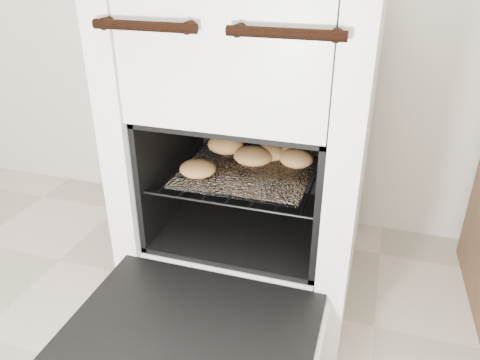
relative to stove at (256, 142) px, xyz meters
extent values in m
cube|color=white|center=(0.00, 0.01, 0.01)|extent=(0.59, 0.63, 0.90)
cylinder|color=black|center=(-0.14, -0.32, 0.34)|extent=(0.22, 0.02, 0.02)
cylinder|color=black|center=(0.14, -0.32, 0.34)|extent=(0.22, 0.02, 0.02)
cube|color=black|center=(0.00, -0.50, -0.24)|extent=(0.51, 0.39, 0.02)
cube|color=white|center=(0.00, -0.50, -0.25)|extent=(0.53, 0.41, 0.02)
cylinder|color=black|center=(-0.21, -0.06, -0.06)|extent=(0.01, 0.41, 0.01)
cylinder|color=black|center=(0.21, -0.06, -0.06)|extent=(0.01, 0.41, 0.01)
cylinder|color=black|center=(0.00, -0.26, -0.06)|extent=(0.42, 0.01, 0.01)
cylinder|color=black|center=(0.00, 0.13, -0.06)|extent=(0.42, 0.01, 0.01)
cylinder|color=black|center=(-0.18, -0.06, -0.06)|extent=(0.01, 0.39, 0.01)
cylinder|color=black|center=(-0.12, -0.06, -0.06)|extent=(0.01, 0.39, 0.01)
cylinder|color=black|center=(-0.06, -0.06, -0.06)|extent=(0.01, 0.39, 0.01)
cylinder|color=black|center=(0.00, -0.06, -0.06)|extent=(0.01, 0.39, 0.01)
cylinder|color=black|center=(0.06, -0.06, -0.06)|extent=(0.01, 0.39, 0.01)
cylinder|color=black|center=(0.12, -0.06, -0.06)|extent=(0.01, 0.39, 0.01)
cylinder|color=black|center=(0.18, -0.06, -0.06)|extent=(0.01, 0.39, 0.01)
cube|color=silver|center=(0.00, -0.08, -0.05)|extent=(0.33, 0.29, 0.01)
ellipsoid|color=#BB874B|center=(0.10, 0.02, -0.03)|extent=(0.12, 0.12, 0.04)
ellipsoid|color=#BB874B|center=(-0.11, -0.15, -0.03)|extent=(0.12, 0.12, 0.04)
ellipsoid|color=#BB874B|center=(0.01, -0.04, -0.03)|extent=(0.14, 0.14, 0.04)
ellipsoid|color=#BB874B|center=(0.04, 0.00, -0.03)|extent=(0.10, 0.10, 0.04)
ellipsoid|color=#BB874B|center=(0.12, -0.02, -0.02)|extent=(0.10, 0.10, 0.04)
ellipsoid|color=#BB874B|center=(-0.09, 0.01, -0.02)|extent=(0.12, 0.12, 0.05)
camera|label=1|loc=(0.31, -1.15, 0.48)|focal=35.00mm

